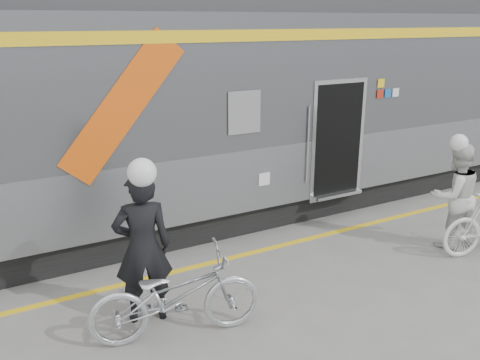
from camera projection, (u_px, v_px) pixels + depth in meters
ground at (351, 311)px, 6.73m from camera, size 90.00×90.00×0.00m
train at (196, 111)px, 9.47m from camera, size 24.00×3.17×4.10m
safety_strip at (266, 249)px, 8.52m from camera, size 24.00×0.12×0.01m
man at (143, 248)px, 6.28m from camera, size 0.81×0.62×1.98m
bicycle_left at (176, 296)px, 6.05m from camera, size 2.18×1.15×1.09m
woman at (454, 196)px, 8.43m from camera, size 1.01×0.87×1.78m
helmet_man at (137, 157)px, 5.93m from camera, size 0.34×0.34×0.34m
helmet_woman at (463, 135)px, 8.12m from camera, size 0.28×0.28×0.28m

